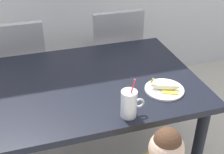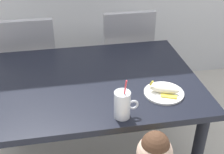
% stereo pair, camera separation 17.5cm
% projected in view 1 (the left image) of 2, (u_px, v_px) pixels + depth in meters
% --- Properties ---
extents(dining_table, '(1.37, 0.96, 0.76)m').
position_uv_depth(dining_table, '(87.00, 94.00, 1.88)').
color(dining_table, black).
rests_on(dining_table, ground).
extents(dining_chair_left, '(0.44, 0.45, 0.96)m').
position_uv_depth(dining_chair_left, '(21.00, 68.00, 2.41)').
color(dining_chair_left, gray).
rests_on(dining_chair_left, ground).
extents(dining_chair_right, '(0.44, 0.44, 0.96)m').
position_uv_depth(dining_chair_right, '(114.00, 53.00, 2.64)').
color(dining_chair_right, gray).
rests_on(dining_chair_right, ground).
extents(milk_cup, '(0.13, 0.09, 0.25)m').
position_uv_depth(milk_cup, '(129.00, 105.00, 1.51)').
color(milk_cup, silver).
rests_on(milk_cup, dining_table).
extents(snack_plate, '(0.23, 0.23, 0.01)m').
position_uv_depth(snack_plate, '(164.00, 90.00, 1.74)').
color(snack_plate, white).
rests_on(snack_plate, dining_table).
extents(peeled_banana, '(0.17, 0.14, 0.07)m').
position_uv_depth(peeled_banana, '(165.00, 86.00, 1.72)').
color(peeled_banana, '#F4EAC6').
rests_on(peeled_banana, snack_plate).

